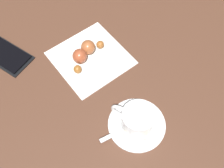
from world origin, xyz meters
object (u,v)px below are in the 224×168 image
Objects in this scene: sugar_packet at (137,133)px; cell_phone at (5,54)px; saucer at (137,124)px; teaspoon at (137,123)px; croissant at (85,52)px; napkin at (91,58)px; espresso_cup at (137,119)px.

sugar_packet is 0.39m from cell_phone.
saucer is at bearing 99.45° from sugar_packet.
teaspoon is at bearing 41.95° from saucer.
croissant reaches higher than saucer.
teaspoon is 1.26× the size of croissant.
saucer and cell_phone have the same top height.
saucer is 0.02m from sugar_packet.
napkin is 1.10× the size of cell_phone.
saucer is 1.46× the size of espresso_cup.
napkin is at bearing 4.38° from teaspoon.
saucer is 0.95× the size of teaspoon.
teaspoon is at bearing 101.38° from sugar_packet.
croissant is at bearing 7.16° from saucer.
cell_phone is (0.10, 0.18, -0.02)m from croissant.
espresso_cup is 1.49× the size of sugar_packet.
saucer is 0.22m from croissant.
sugar_packet is at bearing 153.54° from espresso_cup.
teaspoon is (-0.00, -0.00, -0.02)m from espresso_cup.
espresso_cup is 0.03m from sugar_packet.
cell_phone is (0.11, 0.19, 0.00)m from napkin.
teaspoon is 0.02m from sugar_packet.
espresso_cup is 0.38m from cell_phone.
teaspoon is (0.00, 0.00, 0.01)m from saucer.
teaspoon is 0.21m from napkin.
cell_phone is (0.31, 0.21, -0.03)m from espresso_cup.
teaspoon is 0.38m from cell_phone.
teaspoon is at bearing -175.62° from napkin.
croissant is 0.68× the size of cell_phone.
croissant is at bearing 52.65° from napkin.
cell_phone is at bearing 33.38° from teaspoon.
croissant is at bearing 7.04° from teaspoon.
saucer is at bearing -175.48° from napkin.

